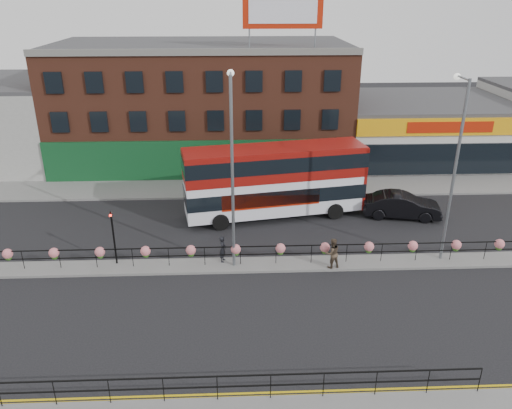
{
  "coord_description": "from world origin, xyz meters",
  "views": [
    {
      "loc": [
        -1.15,
        -24.53,
        14.36
      ],
      "look_at": [
        0.0,
        3.0,
        2.5
      ],
      "focal_mm": 35.0,
      "sensor_mm": 36.0,
      "label": 1
    }
  ],
  "objects_px": {
    "double_decker_bus": "(275,175)",
    "lamp_column_west": "(232,158)",
    "lamp_column_east": "(455,156)",
    "car": "(402,205)",
    "pedestrian_a": "(223,249)",
    "pedestrian_b": "(332,253)"
  },
  "relations": [
    {
      "from": "lamp_column_west",
      "to": "pedestrian_b",
      "type": "bearing_deg",
      "value": -7.47
    },
    {
      "from": "pedestrian_a",
      "to": "lamp_column_east",
      "type": "height_order",
      "value": "lamp_column_east"
    },
    {
      "from": "pedestrian_a",
      "to": "lamp_column_west",
      "type": "height_order",
      "value": "lamp_column_west"
    },
    {
      "from": "double_decker_bus",
      "to": "lamp_column_east",
      "type": "xyz_separation_m",
      "value": [
        9.08,
        -6.36,
        3.19
      ]
    },
    {
      "from": "pedestrian_b",
      "to": "lamp_column_west",
      "type": "relative_size",
      "value": 0.17
    },
    {
      "from": "double_decker_bus",
      "to": "pedestrian_a",
      "type": "bearing_deg",
      "value": -118.19
    },
    {
      "from": "car",
      "to": "pedestrian_a",
      "type": "xyz_separation_m",
      "value": [
        -12.1,
        -5.87,
        0.07
      ]
    },
    {
      "from": "double_decker_bus",
      "to": "car",
      "type": "distance_m",
      "value": 8.94
    },
    {
      "from": "double_decker_bus",
      "to": "lamp_column_east",
      "type": "relative_size",
      "value": 1.22
    },
    {
      "from": "double_decker_bus",
      "to": "pedestrian_b",
      "type": "height_order",
      "value": "double_decker_bus"
    },
    {
      "from": "lamp_column_west",
      "to": "car",
      "type": "bearing_deg",
      "value": 27.96
    },
    {
      "from": "double_decker_bus",
      "to": "lamp_column_west",
      "type": "distance_m",
      "value": 7.96
    },
    {
      "from": "car",
      "to": "pedestrian_a",
      "type": "relative_size",
      "value": 3.49
    },
    {
      "from": "double_decker_bus",
      "to": "lamp_column_east",
      "type": "height_order",
      "value": "lamp_column_east"
    },
    {
      "from": "double_decker_bus",
      "to": "pedestrian_b",
      "type": "relative_size",
      "value": 7.08
    },
    {
      "from": "double_decker_bus",
      "to": "lamp_column_east",
      "type": "distance_m",
      "value": 11.53
    },
    {
      "from": "double_decker_bus",
      "to": "pedestrian_a",
      "type": "relative_size",
      "value": 8.01
    },
    {
      "from": "pedestrian_b",
      "to": "lamp_column_east",
      "type": "distance_m",
      "value": 8.35
    },
    {
      "from": "car",
      "to": "lamp_column_west",
      "type": "relative_size",
      "value": 0.52
    },
    {
      "from": "lamp_column_east",
      "to": "double_decker_bus",
      "type": "bearing_deg",
      "value": 145.01
    },
    {
      "from": "lamp_column_east",
      "to": "car",
      "type": "bearing_deg",
      "value": 94.23
    },
    {
      "from": "double_decker_bus",
      "to": "car",
      "type": "height_order",
      "value": "double_decker_bus"
    }
  ]
}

